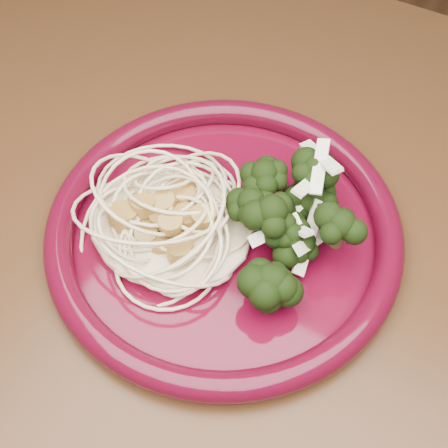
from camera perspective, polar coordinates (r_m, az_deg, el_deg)
dining_table at (r=0.60m, az=8.73°, el=-11.08°), size 1.20×0.80×0.75m
dinner_plate at (r=0.53m, az=-0.00°, el=-0.56°), size 0.40×0.40×0.03m
spaghetti_pile at (r=0.52m, az=-4.98°, el=0.51°), size 0.18×0.17×0.03m
scallop_cluster at (r=0.49m, az=-5.27°, el=2.95°), size 0.16×0.16×0.04m
broccoli_pile at (r=0.51m, az=6.21°, el=0.24°), size 0.13×0.16×0.05m
onion_garnish at (r=0.49m, az=6.51°, el=2.27°), size 0.09×0.10×0.05m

